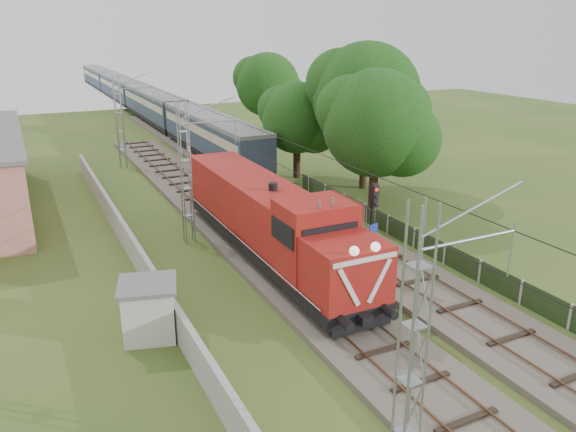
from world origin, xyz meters
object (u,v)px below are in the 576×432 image
relay_hut (149,309)px  signal_post (373,215)px  coach_rake (135,95)px  locomotive (269,219)px

relay_hut → signal_post: bearing=2.0°
signal_post → coach_rake: bearing=88.5°
locomotive → relay_hut: bearing=-147.0°
relay_hut → coach_rake: bearing=78.8°
locomotive → coach_rake: locomotive is taller
coach_rake → signal_post: (-1.65, -62.34, 0.89)m
coach_rake → signal_post: size_ratio=18.22×
coach_rake → signal_post: signal_post is taller
locomotive → coach_rake: size_ratio=0.20×
relay_hut → locomotive: bearing=33.0°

